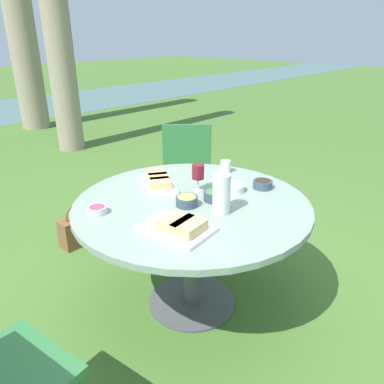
% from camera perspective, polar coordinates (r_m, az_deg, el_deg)
% --- Properties ---
extents(ground_plane, '(40.00, 40.00, 0.00)m').
position_cam_1_polar(ground_plane, '(2.57, -0.00, -16.40)').
color(ground_plane, '#446B2B').
extents(dining_table, '(1.37, 1.37, 0.73)m').
position_cam_1_polar(dining_table, '(2.22, -0.00, -3.89)').
color(dining_table, '#4C4C51').
rests_on(dining_table, ground_plane).
extents(chair_near_left, '(0.61, 0.61, 0.89)m').
position_cam_1_polar(chair_near_left, '(3.34, -0.72, 3.72)').
color(chair_near_left, '#2D6B38').
rests_on(chair_near_left, ground_plane).
extents(water_pitcher, '(0.10, 0.10, 0.22)m').
position_cam_1_polar(water_pitcher, '(2.00, 4.47, -0.29)').
color(water_pitcher, silver).
rests_on(water_pitcher, dining_table).
extents(wine_glass, '(0.08, 0.08, 0.17)m').
position_cam_1_polar(wine_glass, '(2.28, 0.93, 2.99)').
color(wine_glass, silver).
rests_on(wine_glass, dining_table).
extents(platter_bread_main, '(0.29, 0.37, 0.07)m').
position_cam_1_polar(platter_bread_main, '(1.84, -1.94, -5.29)').
color(platter_bread_main, white).
rests_on(platter_bread_main, dining_table).
extents(platter_charcuterie, '(0.35, 0.40, 0.06)m').
position_cam_1_polar(platter_charcuterie, '(2.42, -5.08, 1.75)').
color(platter_charcuterie, white).
rests_on(platter_charcuterie, dining_table).
extents(bowl_fries, '(0.12, 0.12, 0.06)m').
position_cam_1_polar(bowl_fries, '(2.11, -0.80, -1.32)').
color(bowl_fries, '#334256').
rests_on(bowl_fries, dining_table).
extents(bowl_salad, '(0.12, 0.12, 0.06)m').
position_cam_1_polar(bowl_salad, '(2.18, 3.41, -0.53)').
color(bowl_salad, '#334256').
rests_on(bowl_salad, dining_table).
extents(bowl_olives, '(0.12, 0.12, 0.05)m').
position_cam_1_polar(bowl_olives, '(2.40, 10.72, 1.23)').
color(bowl_olives, '#334256').
rests_on(bowl_olives, dining_table).
extents(bowl_dip_red, '(0.10, 0.10, 0.04)m').
position_cam_1_polar(bowl_dip_red, '(2.09, -14.24, -2.62)').
color(bowl_dip_red, silver).
rests_on(bowl_dip_red, dining_table).
extents(bowl_dip_cream, '(0.14, 0.14, 0.04)m').
position_cam_1_polar(bowl_dip_cream, '(2.33, 6.27, 0.73)').
color(bowl_dip_cream, silver).
rests_on(bowl_dip_cream, dining_table).
extents(cup_water_near, '(0.07, 0.07, 0.08)m').
position_cam_1_polar(cup_water_near, '(2.64, 5.14, 3.91)').
color(cup_water_near, silver).
rests_on(cup_water_near, dining_table).
extents(handbag, '(0.30, 0.14, 0.37)m').
position_cam_1_polar(handbag, '(3.25, -16.90, -5.56)').
color(handbag, brown).
rests_on(handbag, ground_plane).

